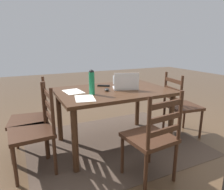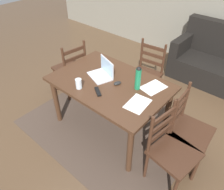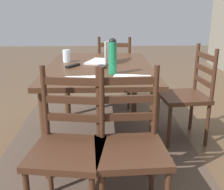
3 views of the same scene
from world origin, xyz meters
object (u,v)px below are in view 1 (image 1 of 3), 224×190
Objects in this scene: laptop at (126,85)px; chair_right_far at (35,131)px; drinking_glass at (115,80)px; chair_right_near at (32,119)px; water_bottle at (92,82)px; computer_mouse at (107,90)px; dining_table at (113,97)px; chair_left_far at (181,106)px; chair_far_head at (152,138)px; tv_remote at (104,86)px.

chair_right_far is at bearing 7.10° from laptop.
laptop is at bearing 84.50° from drinking_glass.
water_bottle is (-0.68, 0.30, 0.46)m from chair_right_near.
computer_mouse is (-0.91, -0.17, 0.32)m from chair_right_far.
chair_right_near reaches higher than dining_table.
chair_right_near is 1.00× the size of chair_left_far.
chair_right_near is 1.28m from drinking_glass.
drinking_glass is at bearing -99.13° from chair_far_head.
chair_right_far is 5.59× the size of tv_remote.
chair_left_far is at bearing 99.98° from tv_remote.
tv_remote is at bearing -82.81° from dining_table.
dining_table is 0.23m from laptop.
chair_far_head is 1.16m from tv_remote.
dining_table is 0.27m from tv_remote.
tv_remote is (-0.07, -0.27, -0.01)m from computer_mouse.
chair_left_far is at bearing 169.37° from chair_right_near.
laptop reaches higher than chair_far_head.
chair_left_far is 5.59× the size of tv_remote.
tv_remote is (-0.98, -0.45, 0.32)m from chair_right_far.
laptop reaches higher than tv_remote.
dining_table is at bearing -89.73° from chair_far_head.
laptop is at bearing -166.24° from computer_mouse.
chair_right_far is at bearing 30.20° from computer_mouse.
chair_right_near is 1.25m from laptop.
chair_right_near is 1.00× the size of chair_right_far.
laptop is (-0.16, 0.05, 0.15)m from dining_table.
drinking_glass is 0.25m from tv_remote.
tv_remote is at bearing -176.46° from chair_right_near.
chair_left_far is 1.18m from tv_remote.
chair_far_head reaches higher than dining_table.
dining_table is 3.88× the size of laptop.
chair_far_head is at bearing 114.37° from water_bottle.
water_bottle is (0.34, 0.11, 0.25)m from dining_table.
computer_mouse is at bearing -169.28° from chair_right_far.
dining_table is 0.43m from water_bottle.
computer_mouse is (0.26, -0.03, -0.04)m from laptop.
dining_table is at bearing -169.19° from chair_right_far.
tv_remote is (-0.31, -0.36, -0.14)m from water_bottle.
chair_right_far is 7.69× the size of drinking_glass.
laptop is at bearing 65.49° from tv_remote.
computer_mouse reaches higher than tv_remote.
laptop is 0.36m from tv_remote.
chair_right_far is 1.37m from drinking_glass.
laptop reaches higher than computer_mouse.
laptop is (-1.18, -0.15, 0.36)m from chair_right_far.
computer_mouse is at bearing 166.96° from chair_right_near.
computer_mouse is 0.59× the size of tv_remote.
dining_table is at bearing 40.05° from tv_remote.
chair_right_near and chair_far_head have the same top height.
chair_far_head is (-1.02, 0.67, 0.00)m from chair_right_far.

